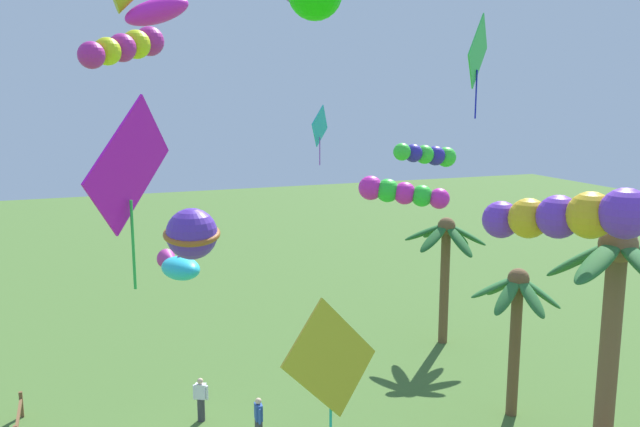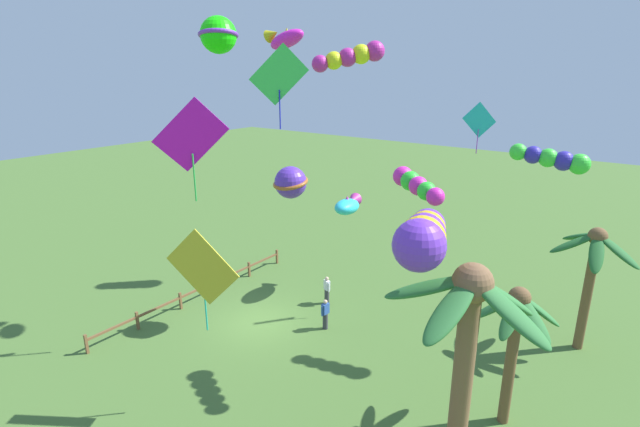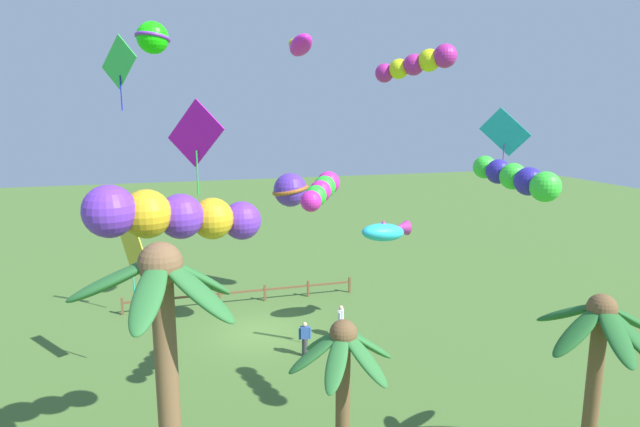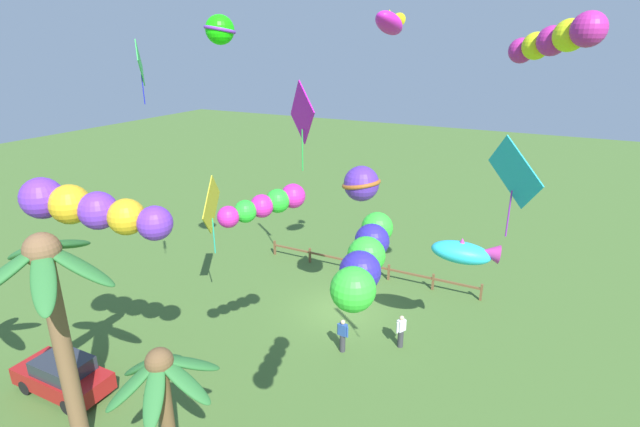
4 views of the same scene
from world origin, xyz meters
name	(u,v)px [view 1 (image 1 of 4)]	position (x,y,z in m)	size (l,w,h in m)	color
palm_tree_0	(446,249)	(-7.28, 13.44, 4.45)	(3.68, 3.70, 5.89)	brown
palm_tree_1	(516,307)	(-0.29, 12.05, 4.00)	(3.09, 2.92, 5.41)	brown
palm_tree_2	(614,300)	(4.21, 11.84, 5.64)	(4.17, 4.44, 7.77)	brown
spectator_0	(201,399)	(-3.72, 1.55, 0.81)	(0.38, 0.50, 1.59)	#38383D
spectator_1	(259,420)	(-1.54, 3.05, 0.81)	(0.55, 0.27, 1.59)	#38383D
kite_tube_0	(566,216)	(3.87, 10.28, 8.08)	(4.58, 2.46, 1.88)	purple
kite_diamond_1	(320,127)	(-7.94, 7.59, 9.99)	(1.40, 1.23, 2.52)	#22B4C9
kite_tube_2	(126,47)	(-8.12, -0.03, 13.06)	(3.20, 3.28, 1.73)	#BD2592
kite_ball_3	(192,234)	(-1.41, 1.06, 7.23)	(1.94, 1.94, 1.54)	#582EB3
kite_diamond_4	(478,53)	(5.21, 6.37, 12.23)	(1.14, 1.23, 2.29)	#39D14D
kite_fish_5	(179,266)	(-6.06, 1.30, 5.05)	(2.85, 1.71, 1.18)	#2ACAE4
kite_fish_7	(153,9)	(-2.11, 0.29, 13.73)	(0.96, 2.24, 1.25)	#E920C4
kite_diamond_8	(331,361)	(5.49, 2.80, 5.68)	(1.11, 2.60, 3.90)	gold
kite_tube_9	(427,155)	(-5.72, 11.46, 8.89)	(1.19, 3.06, 1.09)	#37DC34
kite_diamond_10	(129,169)	(2.61, -0.95, 9.69)	(2.49, 2.11, 4.46)	#D413CC
kite_tube_11	(400,192)	(-0.93, 7.75, 8.20)	(1.88, 2.63, 1.02)	#E926B1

